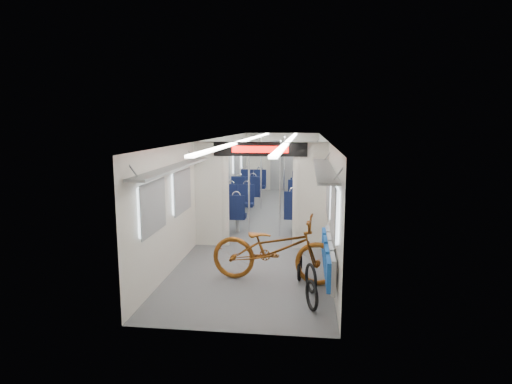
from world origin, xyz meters
TOP-DOWN VIEW (x-y plane):
  - carriage at (0.00, -0.27)m, footprint 12.00×12.02m
  - bicycle at (0.47, -4.11)m, footprint 2.28×1.00m
  - flip_bench at (1.35, -4.41)m, footprint 0.12×2.11m
  - bike_hoop_a at (1.09, -5.20)m, footprint 0.20×0.45m
  - bike_hoop_b at (1.09, -4.54)m, footprint 0.20×0.48m
  - bike_hoop_c at (0.90, -4.01)m, footprint 0.09×0.47m
  - seat_bay_near_left at (-0.93, -0.07)m, footprint 0.88×1.95m
  - seat_bay_near_right at (0.93, 0.26)m, footprint 0.96×2.29m
  - seat_bay_far_left at (-0.94, 3.29)m, footprint 0.93×2.15m
  - seat_bay_far_right at (0.94, 3.43)m, footprint 0.89×1.99m
  - stanchion_near_left at (-0.37, -1.13)m, footprint 0.04×0.04m
  - stanchion_near_right at (0.37, -1.11)m, footprint 0.04×0.04m
  - stanchion_far_left at (-0.42, 2.06)m, footprint 0.04×0.04m
  - stanchion_far_right at (0.31, 1.84)m, footprint 0.04×0.04m

SIDE VIEW (x-z plane):
  - bike_hoop_a at x=1.09m, z-range -0.03..0.43m
  - bike_hoop_c at x=0.90m, z-range -0.03..0.44m
  - bike_hoop_b at x=1.09m, z-range -0.03..0.46m
  - seat_bay_near_left at x=-0.93m, z-range 0.00..1.06m
  - seat_bay_far_right at x=0.94m, z-range -0.01..1.07m
  - seat_bay_far_left at x=-0.94m, z-range -0.01..1.11m
  - seat_bay_near_right at x=0.93m, z-range -0.01..1.15m
  - bicycle at x=0.47m, z-range 0.00..1.16m
  - flip_bench at x=1.35m, z-range 0.32..0.84m
  - stanchion_near_left at x=-0.37m, z-range 0.00..2.30m
  - stanchion_near_right at x=0.37m, z-range 0.00..2.30m
  - stanchion_far_left at x=-0.42m, z-range 0.00..2.30m
  - stanchion_far_right at x=0.31m, z-range 0.00..2.30m
  - carriage at x=0.00m, z-range 0.35..2.66m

